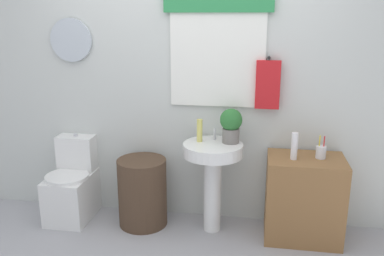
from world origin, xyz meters
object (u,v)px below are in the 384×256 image
Objects in this scene: toothbrush_cup at (321,152)px; pedestal_sink at (213,166)px; toilet at (73,187)px; potted_plant at (231,124)px; lotion_bottle at (294,146)px; wooden_cabinet at (304,198)px; soap_bottle at (200,130)px; laundry_hamper at (142,192)px.

pedestal_sink is at bearing -178.66° from toothbrush_cup.
toilet is at bearing 178.59° from pedestal_sink.
potted_plant is 0.54m from lotion_bottle.
lotion_bottle reaches higher than wooden_cabinet.
lotion_bottle is at bearing -2.12° from toilet.
potted_plant is (1.43, 0.03, 0.65)m from toilet.
pedestal_sink is 4.09× the size of soap_bottle.
soap_bottle reaches higher than toilet.
potted_plant is at bearing 23.20° from pedestal_sink.
toothbrush_cup is (0.22, 0.06, -0.06)m from lotion_bottle.
lotion_bottle is at bearing -159.59° from wooden_cabinet.
toilet is at bearing 179.11° from wooden_cabinet.
laundry_hamper is 3.16× the size of soap_bottle.
soap_bottle is (1.17, 0.02, 0.59)m from toilet.
toilet is 2.21m from toothbrush_cup.
pedestal_sink is 4.22× the size of toothbrush_cup.
lotion_bottle reaches higher than toothbrush_cup.
soap_bottle is (0.50, 0.05, 0.58)m from laundry_hamper.
lotion_bottle is (1.94, -0.07, 0.52)m from toilet.
lotion_bottle reaches higher than laundry_hamper.
laundry_hamper is at bearing 178.20° from lotion_bottle.
toilet is 1.32m from pedestal_sink.
soap_bottle is at bearing -177.80° from potted_plant.
potted_plant reaches higher than pedestal_sink.
lotion_bottle is 1.18× the size of toothbrush_cup.
soap_bottle is (-0.88, 0.05, 0.53)m from wooden_cabinet.
toothbrush_cup is at bearing 15.65° from lotion_bottle.
laundry_hamper is at bearing -175.48° from potted_plant.
laundry_hamper is (0.67, -0.03, 0.01)m from toilet.
potted_plant is (0.76, 0.06, 0.64)m from laundry_hamper.
laundry_hamper is 2.09× the size of potted_plant.
wooden_cabinet is 0.42m from toothbrush_cup.
soap_bottle is at bearing 178.27° from toothbrush_cup.
toilet reaches higher than laundry_hamper.
toilet is 3.47× the size of lotion_bottle.
potted_plant reaches higher than toothbrush_cup.
toilet is 1.57m from potted_plant.
laundry_hamper is 0.76m from soap_bottle.
lotion_bottle is (0.77, -0.09, -0.07)m from soap_bottle.
pedestal_sink is at bearing 176.48° from lotion_bottle.
potted_plant is at bearing 168.92° from lotion_bottle.
toothbrush_cup is at bearing -0.30° from toilet.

